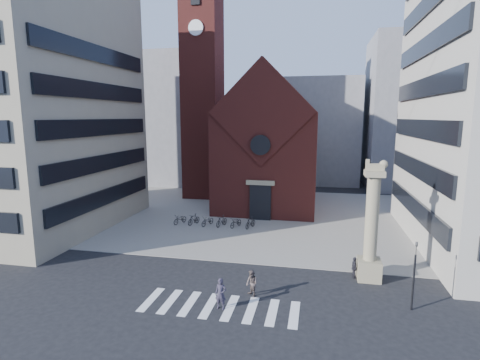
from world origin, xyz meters
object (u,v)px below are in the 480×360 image
traffic_light (414,274)px  pedestrian_0 (221,294)px  lion_column (371,233)px  pedestrian_1 (252,283)px  scooter_0 (180,219)px  pedestrian_2 (354,268)px

traffic_light → pedestrian_0: bearing=-169.0°
lion_column → pedestrian_1: size_ratio=4.98×
pedestrian_1 → scooter_0: size_ratio=0.88×
lion_column → traffic_light: 4.62m
lion_column → scooter_0: (-18.27, 10.48, -2.89)m
traffic_light → pedestrian_2: size_ratio=2.73×
traffic_light → pedestrian_0: 11.62m
pedestrian_2 → traffic_light: bearing=-153.3°
pedestrian_2 → lion_column: bearing=-100.2°
traffic_light → scooter_0: traffic_light is taller
lion_column → pedestrian_2: lion_column is taller
pedestrian_2 → scooter_0: pedestrian_2 is taller
scooter_0 → pedestrian_0: bearing=-40.4°
pedestrian_2 → pedestrian_0: bearing=116.5°
traffic_light → pedestrian_2: traffic_light is taller
pedestrian_1 → pedestrian_2: pedestrian_1 is taller
lion_column → pedestrian_2: (-1.01, 0.00, -2.67)m
pedestrian_1 → scooter_0: bearing=172.0°
pedestrian_0 → pedestrian_2: 10.39m
traffic_light → pedestrian_0: size_ratio=2.24×
traffic_light → pedestrian_1: bearing=-178.6°
scooter_0 → lion_column: bearing=-8.4°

